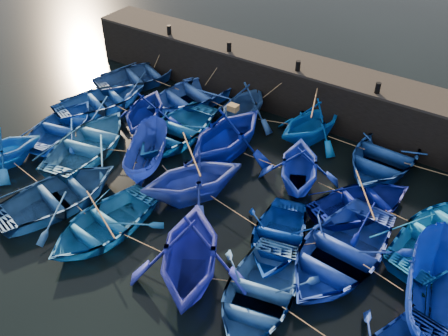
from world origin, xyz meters
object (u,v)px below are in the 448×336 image
Objects in this scene: boat_13 at (63,125)px; wooden_crate at (233,108)px; boat_0 at (140,75)px; boat_8 at (175,130)px.

boat_13 is 10.37× the size of wooden_crate.
boat_0 is 6.00m from boat_13.
boat_8 is 1.13× the size of boat_13.
boat_13 is (0.29, -5.99, -0.07)m from boat_0.
boat_8 is 5.57m from boat_13.
boat_0 is at bearing 145.32° from boat_8.
boat_8 is at bearing -175.62° from wooden_crate.
wooden_crate is (3.13, 0.24, 2.17)m from boat_8.
boat_13 is at bearing -153.73° from boat_8.
boat_8 is 3.82m from wooden_crate.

